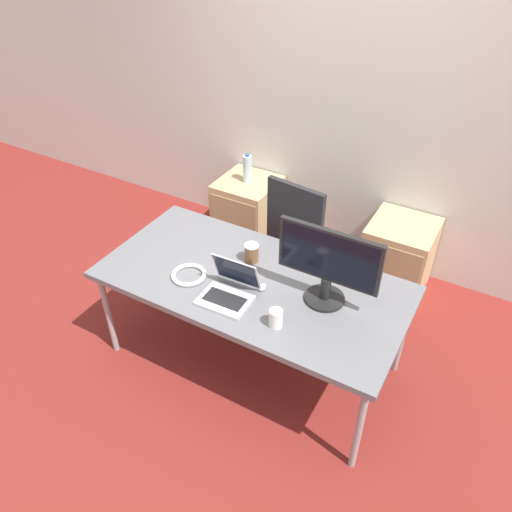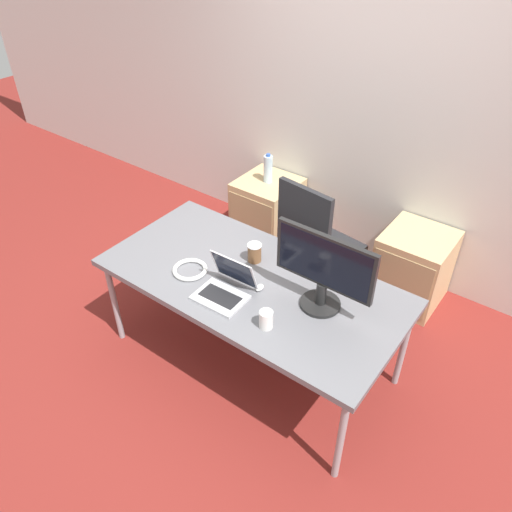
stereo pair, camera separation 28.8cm
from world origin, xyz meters
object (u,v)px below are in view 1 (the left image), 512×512
object	(u,v)px
office_chair	(306,253)
monitor	(328,264)
laptop_center	(229,290)
water_bottle	(247,169)
cable_coil	(189,275)
mouse	(262,287)
cabinet_left	(248,210)
coffee_cup_white	(276,318)
coffee_cup_brown	(252,253)
cabinet_right	(398,256)

from	to	relation	value
office_chair	monitor	world-z (taller)	monitor
laptop_center	water_bottle	bearing A→B (deg)	116.65
water_bottle	cable_coil	size ratio (longest dim) A/B	1.17
mouse	cabinet_left	bearing A→B (deg)	123.74
office_chair	water_bottle	distance (m)	0.94
office_chair	cable_coil	size ratio (longest dim) A/B	4.85
coffee_cup_white	cabinet_left	bearing A→B (deg)	125.23
water_bottle	laptop_center	world-z (taller)	laptop_center
office_chair	coffee_cup_brown	size ratio (longest dim) A/B	8.55
water_bottle	coffee_cup_white	size ratio (longest dim) A/B	2.36
water_bottle	coffee_cup_white	bearing A→B (deg)	-54.81
water_bottle	monitor	distance (m)	1.73
cabinet_right	laptop_center	world-z (taller)	laptop_center
cabinet_left	water_bottle	bearing A→B (deg)	90.00
laptop_center	coffee_cup_white	bearing A→B (deg)	-11.76
cabinet_left	coffee_cup_brown	size ratio (longest dim) A/B	4.75
office_chair	cabinet_left	size ratio (longest dim) A/B	1.80
water_bottle	cable_coil	world-z (taller)	water_bottle
water_bottle	coffee_cup_brown	distance (m)	1.28
cabinet_right	laptop_center	distance (m)	1.65
coffee_cup_white	coffee_cup_brown	distance (m)	0.59
office_chair	cable_coil	xyz separation A→B (m)	(-0.35, -0.98, 0.34)
cabinet_right	mouse	size ratio (longest dim) A/B	9.17
mouse	coffee_cup_white	xyz separation A→B (m)	(0.21, -0.23, 0.04)
cabinet_left	cable_coil	size ratio (longest dim) A/B	2.70
coffee_cup_white	coffee_cup_brown	xyz separation A→B (m)	(-0.40, 0.44, 0.01)
cabinet_right	cable_coil	world-z (taller)	cable_coil
laptop_center	coffee_cup_brown	distance (m)	0.37
cabinet_left	coffee_cup_white	size ratio (longest dim) A/B	5.42
cable_coil	mouse	bearing A→B (deg)	14.77
office_chair	monitor	size ratio (longest dim) A/B	1.78
water_bottle	coffee_cup_brown	world-z (taller)	water_bottle
coffee_cup_brown	water_bottle	bearing A→B (deg)	121.66
office_chair	laptop_center	size ratio (longest dim) A/B	3.50
laptop_center	monitor	distance (m)	0.59
cabinet_right	mouse	bearing A→B (deg)	-111.14
cable_coil	laptop_center	bearing A→B (deg)	-6.44
cabinet_right	coffee_cup_brown	size ratio (longest dim) A/B	4.75
mouse	coffee_cup_brown	bearing A→B (deg)	132.84
mouse	cable_coil	xyz separation A→B (m)	(-0.45, -0.12, -0.00)
office_chair	cabinet_left	distance (m)	0.89
monitor	cabinet_left	bearing A→B (deg)	135.60
monitor	water_bottle	bearing A→B (deg)	135.55
coffee_cup_brown	cable_coil	xyz separation A→B (m)	(-0.25, -0.33, -0.05)
water_bottle	mouse	world-z (taller)	water_bottle
office_chair	laptop_center	bearing A→B (deg)	-92.37
cabinet_right	office_chair	bearing A→B (deg)	-143.80
laptop_center	office_chair	bearing A→B (deg)	87.63
mouse	coffee_cup_white	size ratio (longest dim) A/B	0.59
cabinet_right	cable_coil	size ratio (longest dim) A/B	2.70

